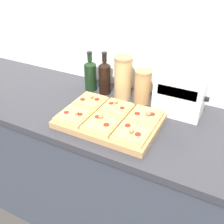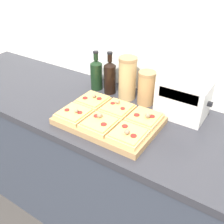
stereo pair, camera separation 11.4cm
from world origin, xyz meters
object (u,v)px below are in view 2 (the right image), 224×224
object	(u,v)px
wine_bottle	(110,77)
grain_jar_short	(146,88)
cutting_board	(109,121)
grain_jar_tall	(127,78)
toaster_oven	(183,98)
olive_oil_bottle	(96,74)

from	to	relation	value
wine_bottle	grain_jar_short	bearing A→B (deg)	0.00
cutting_board	grain_jar_tall	world-z (taller)	grain_jar_tall
toaster_oven	olive_oil_bottle	bearing A→B (deg)	179.91
wine_bottle	grain_jar_tall	bearing A→B (deg)	0.00
olive_oil_bottle	toaster_oven	size ratio (longest dim) A/B	0.90
grain_jar_tall	cutting_board	bearing A→B (deg)	-78.08
grain_jar_tall	grain_jar_short	xyz separation A→B (m)	(0.12, 0.00, -0.03)
olive_oil_bottle	wine_bottle	world-z (taller)	wine_bottle
cutting_board	toaster_oven	bearing A→B (deg)	45.40
cutting_board	grain_jar_short	xyz separation A→B (m)	(0.06, 0.29, 0.08)
cutting_board	olive_oil_bottle	world-z (taller)	olive_oil_bottle
grain_jar_tall	olive_oil_bottle	bearing A→B (deg)	-180.00
cutting_board	toaster_oven	xyz separation A→B (m)	(0.28, 0.28, 0.08)
olive_oil_bottle	wine_bottle	size ratio (longest dim) A/B	0.94
grain_jar_short	cutting_board	bearing A→B (deg)	-102.52
cutting_board	toaster_oven	distance (m)	0.41
grain_jar_short	toaster_oven	distance (m)	0.22
grain_jar_short	toaster_oven	bearing A→B (deg)	-0.22
cutting_board	grain_jar_short	bearing A→B (deg)	77.48
wine_bottle	grain_jar_tall	world-z (taller)	wine_bottle
olive_oil_bottle	grain_jar_short	size ratio (longest dim) A/B	1.25
wine_bottle	grain_jar_short	distance (m)	0.25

